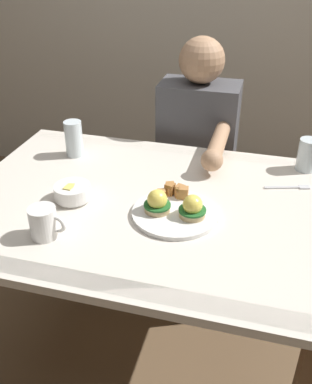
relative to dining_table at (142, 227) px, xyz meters
name	(u,v)px	position (x,y,z in m)	size (l,w,h in m)	color
ground_plane	(144,350)	(0.00, 0.00, -0.63)	(6.00, 6.00, 0.00)	brown
dining_table	(142,227)	(0.00, 0.00, 0.00)	(1.20, 0.90, 0.74)	silver
eggs_benedict_plate	(175,208)	(0.12, -0.05, 0.13)	(0.27, 0.27, 0.09)	white
fruit_bowl	(73,192)	(-0.22, -0.06, 0.14)	(0.12, 0.12, 0.06)	white
coffee_mug	(44,222)	(-0.21, -0.26, 0.16)	(0.11, 0.08, 0.09)	white
fork	(290,187)	(0.47, 0.21, 0.11)	(0.15, 0.06, 0.00)	silver
water_glass_near	(74,140)	(-0.35, 0.25, 0.17)	(0.07, 0.07, 0.14)	silver
water_glass_far	(307,157)	(0.52, 0.36, 0.16)	(0.07, 0.07, 0.12)	silver
diner_person	(197,151)	(0.08, 0.60, 0.02)	(0.34, 0.54, 1.14)	#33333D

